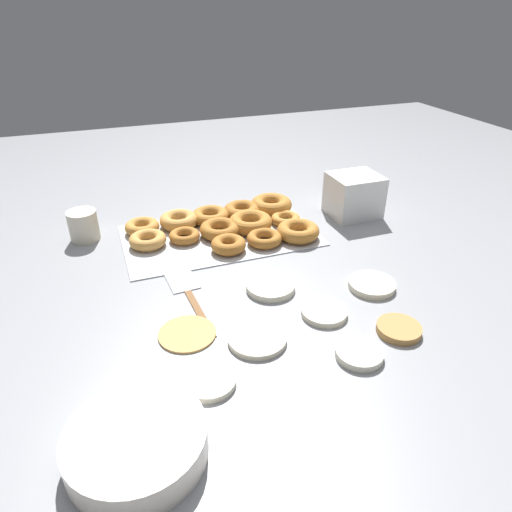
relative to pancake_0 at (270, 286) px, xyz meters
name	(u,v)px	position (x,y,z in m)	size (l,w,h in m)	color
ground_plane	(280,285)	(-0.02, -0.01, -0.01)	(3.00, 3.00, 0.00)	gray
pancake_0	(270,286)	(0.00, 0.00, 0.00)	(0.10, 0.10, 0.01)	silver
pancake_1	(257,338)	(0.08, 0.15, 0.00)	(0.11, 0.11, 0.01)	beige
pancake_2	(324,312)	(-0.07, 0.12, 0.00)	(0.09, 0.09, 0.01)	beige
pancake_3	(372,285)	(-0.20, 0.07, 0.00)	(0.10, 0.10, 0.01)	beige
pancake_4	(359,353)	(-0.07, 0.24, 0.00)	(0.08, 0.08, 0.01)	silver
pancake_5	(187,333)	(0.20, 0.09, 0.00)	(0.11, 0.11, 0.01)	tan
pancake_6	(399,329)	(-0.17, 0.21, 0.00)	(0.08, 0.08, 0.01)	#B27F42
pancake_7	(209,381)	(0.19, 0.22, 0.00)	(0.09, 0.09, 0.01)	silver
donut_tray	(230,225)	(0.00, -0.29, 0.01)	(0.49, 0.29, 0.04)	silver
batter_bowl	(136,443)	(0.32, 0.31, 0.02)	(0.19, 0.19, 0.05)	silver
container_stack	(354,195)	(-0.36, -0.27, 0.05)	(0.13, 0.12, 0.12)	white
paper_cup	(83,226)	(0.36, -0.37, 0.03)	(0.07, 0.07, 0.08)	beige
spatula	(183,282)	(0.17, -0.09, 0.00)	(0.07, 0.30, 0.01)	brown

